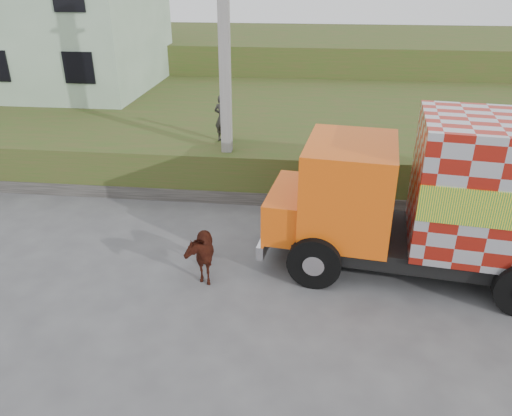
# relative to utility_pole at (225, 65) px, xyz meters

# --- Properties ---
(ground) EXTENTS (120.00, 120.00, 0.00)m
(ground) POSITION_rel_utility_pole_xyz_m (1.00, -4.60, -4.08)
(ground) COLOR #474749
(ground) RESTS_ON ground
(embankment) EXTENTS (40.00, 12.00, 1.50)m
(embankment) POSITION_rel_utility_pole_xyz_m (1.00, 5.40, -3.33)
(embankment) COLOR #34541C
(embankment) RESTS_ON ground
(embankment_far) EXTENTS (40.00, 12.00, 3.00)m
(embankment_far) POSITION_rel_utility_pole_xyz_m (1.00, 17.40, -2.58)
(embankment_far) COLOR #34541C
(embankment_far) RESTS_ON ground
(retaining_strip) EXTENTS (16.00, 0.50, 0.40)m
(retaining_strip) POSITION_rel_utility_pole_xyz_m (-1.00, -0.40, -3.88)
(retaining_strip) COLOR #595651
(retaining_strip) RESTS_ON ground
(building) EXTENTS (10.00, 8.00, 6.00)m
(building) POSITION_rel_utility_pole_xyz_m (-10.00, 8.40, 0.42)
(building) COLOR #AECCAF
(building) RESTS_ON embankment
(utility_pole) EXTENTS (1.20, 0.30, 8.00)m
(utility_pole) POSITION_rel_utility_pole_xyz_m (0.00, 0.00, 0.00)
(utility_pole) COLOR gray
(utility_pole) RESTS_ON ground
(cargo_truck) EXTENTS (8.73, 3.84, 3.77)m
(cargo_truck) POSITION_rel_utility_pole_xyz_m (6.31, -3.85, -2.13)
(cargo_truck) COLOR black
(cargo_truck) RESTS_ON ground
(cow) EXTENTS (1.05, 1.63, 1.27)m
(cow) POSITION_rel_utility_pole_xyz_m (0.08, -4.56, -3.44)
(cow) COLOR #36110D
(cow) RESTS_ON ground
(pedestrian) EXTENTS (0.64, 0.51, 1.51)m
(pedestrian) POSITION_rel_utility_pole_xyz_m (-0.30, 0.95, -1.82)
(pedestrian) COLOR #292724
(pedestrian) RESTS_ON embankment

